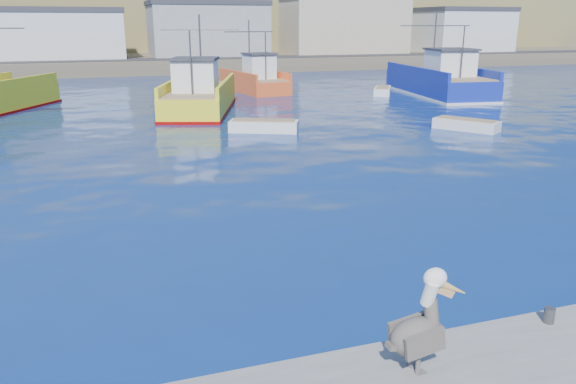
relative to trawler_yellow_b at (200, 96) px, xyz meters
The scene contains 10 objects.
ground 28.18m from the trawler_yellow_b, 94.02° to the right, with size 260.00×260.00×0.00m, color #071E52.
dock_bollards 31.53m from the trawler_yellow_b, 92.50° to the right, with size 36.20×0.20×0.30m.
far_shore 81.52m from the trawler_yellow_b, 91.39° to the left, with size 200.00×81.00×24.00m.
trawler_yellow_b is the anchor object (origin of this frame).
trawler_blue 21.08m from the trawler_yellow_b, ahead, with size 6.46×13.59×6.74m.
boat_orange 12.20m from the trawler_yellow_b, 56.49° to the left, with size 4.68×9.19×6.15m.
skiff_mid 8.98m from the trawler_yellow_b, 76.53° to the right, with size 4.04×2.81×0.83m.
skiff_far 17.19m from the trawler_yellow_b, 15.67° to the left, with size 2.97×3.83×0.80m.
skiff_extra 17.78m from the trawler_yellow_b, 41.87° to the right, with size 3.03×3.71×0.79m.
pelican 32.08m from the trawler_yellow_b, 93.70° to the right, with size 1.42×0.60×1.75m.
Camera 1 is at (-4.60, -10.72, 5.87)m, focal length 35.00 mm.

